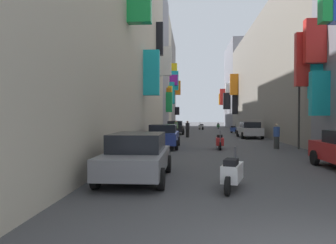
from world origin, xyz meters
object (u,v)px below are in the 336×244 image
traffic_light_near_corner (299,98)px  scooter_white (232,172)px  scooter_silver (201,127)px  pedestrian_near_left (188,129)px  scooter_red (220,141)px  parked_car_blue (163,135)px  scooter_green (218,126)px  parked_car_black (175,127)px  parked_car_grey (137,155)px  scooter_black (171,136)px  pedestrian_crossing (277,136)px  parked_car_silver (249,130)px  scooter_blue (234,129)px  pedestrian_near_right (176,128)px

traffic_light_near_corner → scooter_white: bearing=-117.0°
scooter_silver → pedestrian_near_left: bearing=-96.4°
scooter_red → parked_car_blue: bearing=169.9°
scooter_green → traffic_light_near_corner: 30.63m
scooter_red → traffic_light_near_corner: size_ratio=0.41×
scooter_green → scooter_red: bearing=-95.0°
parked_car_black → scooter_white: parked_car_black is taller
parked_car_blue → scooter_silver: 26.35m
parked_car_grey → scooter_black: parked_car_grey is taller
pedestrian_crossing → parked_car_silver: bearing=89.0°
parked_car_silver → scooter_green: size_ratio=2.16×
parked_car_blue → traffic_light_near_corner: size_ratio=0.94×
parked_car_grey → scooter_white: parked_car_grey is taller
scooter_green → scooter_blue: size_ratio=1.04×
scooter_black → pedestrian_crossing: pedestrian_crossing is taller
scooter_red → parked_car_black: bearing=102.6°
parked_car_blue → scooter_green: size_ratio=2.13×
scooter_red → scooter_blue: same height
parked_car_black → scooter_green: parked_car_black is taller
parked_car_black → parked_car_silver: 9.04m
pedestrian_crossing → pedestrian_near_left: size_ratio=0.99×
scooter_white → scooter_silver: bearing=89.3°
parked_car_silver → pedestrian_near_right: pedestrian_near_right is taller
scooter_green → pedestrian_near_left: 21.09m
parked_car_silver → scooter_blue: size_ratio=2.24×
scooter_green → pedestrian_crossing: (0.79, -30.35, 0.30)m
parked_car_silver → pedestrian_near_right: 7.29m
parked_car_silver → traffic_light_near_corner: bearing=-83.3°
parked_car_blue → scooter_blue: parked_car_blue is taller
scooter_silver → pedestrian_near_right: pedestrian_near_right is taller
parked_car_blue → scooter_red: size_ratio=2.30×
scooter_silver → traffic_light_near_corner: size_ratio=0.40×
pedestrian_near_left → scooter_green: bearing=77.1°
parked_car_grey → pedestrian_near_right: bearing=89.4°
parked_car_black → parked_car_blue: parked_car_black is taller
parked_car_silver → pedestrian_crossing: (-0.17, -9.43, -0.01)m
pedestrian_near_right → traffic_light_near_corner: bearing=-56.6°
scooter_blue → traffic_light_near_corner: bearing=-84.9°
parked_car_black → scooter_red: parked_car_black is taller
scooter_blue → scooter_red: bearing=-100.7°
parked_car_blue → pedestrian_crossing: 6.94m
parked_car_black → scooter_black: (0.22, -10.56, -0.31)m
parked_car_blue → scooter_silver: (3.29, 26.15, -0.31)m
parked_car_grey → scooter_red: (3.44, 9.10, -0.29)m
parked_car_grey → scooter_blue: bearing=75.7°
scooter_white → pedestrian_near_right: (-2.56, 22.67, 0.31)m
scooter_black → scooter_silver: (3.07, 21.86, 0.00)m
scooter_silver → pedestrian_near_left: (-1.85, -16.53, 0.31)m
scooter_green → scooter_white: bearing=-94.6°
scooter_green → pedestrian_near_right: 19.30m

